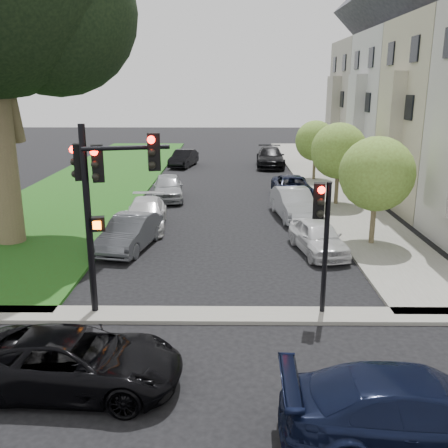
{
  "coord_description": "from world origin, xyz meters",
  "views": [
    {
      "loc": [
        0.15,
        -11.32,
        6.55
      ],
      "look_at": [
        0.0,
        5.0,
        2.0
      ],
      "focal_mm": 40.0,
      "sensor_mm": 36.0,
      "label": 1
    }
  ],
  "objects_px": {
    "car_parked_5": "(130,233)",
    "car_parked_6": "(146,214)",
    "small_tree_c": "(315,141)",
    "car_cross_near": "(74,361)",
    "small_tree_a": "(377,174)",
    "car_cross_far": "(419,413)",
    "car_parked_9": "(184,158)",
    "car_parked_0": "(318,237)",
    "car_parked_4": "(270,157)",
    "car_parked_7": "(168,187)",
    "small_tree_b": "(339,151)",
    "traffic_signal_secondary": "(322,224)",
    "traffic_signal_main": "(102,187)",
    "car_parked_1": "(294,204)",
    "car_parked_2": "(292,187)"
  },
  "relations": [
    {
      "from": "traffic_signal_main",
      "to": "car_parked_6",
      "type": "xyz_separation_m",
      "value": [
        -0.41,
        9.28,
        -3.16
      ]
    },
    {
      "from": "car_parked_2",
      "to": "car_parked_6",
      "type": "distance_m",
      "value": 10.15
    },
    {
      "from": "car_cross_far",
      "to": "small_tree_a",
      "type": "bearing_deg",
      "value": -9.7
    },
    {
      "from": "traffic_signal_secondary",
      "to": "car_parked_5",
      "type": "relative_size",
      "value": 0.94
    },
    {
      "from": "car_parked_4",
      "to": "car_cross_far",
      "type": "bearing_deg",
      "value": -87.48
    },
    {
      "from": "car_parked_7",
      "to": "car_parked_9",
      "type": "height_order",
      "value": "car_parked_7"
    },
    {
      "from": "traffic_signal_secondary",
      "to": "car_parked_1",
      "type": "distance_m",
      "value": 11.36
    },
    {
      "from": "car_cross_near",
      "to": "car_parked_4",
      "type": "xyz_separation_m",
      "value": [
        6.86,
        31.41,
        0.13
      ]
    },
    {
      "from": "small_tree_b",
      "to": "car_parked_0",
      "type": "relative_size",
      "value": 1.18
    },
    {
      "from": "car_parked_5",
      "to": "car_parked_6",
      "type": "relative_size",
      "value": 0.92
    },
    {
      "from": "traffic_signal_secondary",
      "to": "car_parked_0",
      "type": "relative_size",
      "value": 1.02
    },
    {
      "from": "traffic_signal_main",
      "to": "car_parked_1",
      "type": "xyz_separation_m",
      "value": [
        6.82,
        11.11,
        -3.08
      ]
    },
    {
      "from": "car_cross_far",
      "to": "car_parked_6",
      "type": "xyz_separation_m",
      "value": [
        -7.45,
        14.91,
        -0.08
      ]
    },
    {
      "from": "small_tree_a",
      "to": "car_cross_far",
      "type": "distance_m",
      "value": 12.74
    },
    {
      "from": "small_tree_a",
      "to": "car_parked_4",
      "type": "xyz_separation_m",
      "value": [
        -2.61,
        20.99,
        -2.26
      ]
    },
    {
      "from": "car_cross_near",
      "to": "car_parked_1",
      "type": "xyz_separation_m",
      "value": [
        6.72,
        14.9,
        0.08
      ]
    },
    {
      "from": "small_tree_a",
      "to": "traffic_signal_secondary",
      "type": "relative_size",
      "value": 1.15
    },
    {
      "from": "car_parked_1",
      "to": "car_parked_6",
      "type": "relative_size",
      "value": 0.99
    },
    {
      "from": "car_cross_near",
      "to": "car_parked_5",
      "type": "bearing_deg",
      "value": 6.72
    },
    {
      "from": "car_parked_7",
      "to": "traffic_signal_secondary",
      "type": "bearing_deg",
      "value": -74.44
    },
    {
      "from": "small_tree_c",
      "to": "car_cross_far",
      "type": "distance_m",
      "value": 27.36
    },
    {
      "from": "car_cross_far",
      "to": "small_tree_c",
      "type": "bearing_deg",
      "value": -3.38
    },
    {
      "from": "traffic_signal_secondary",
      "to": "car_parked_5",
      "type": "xyz_separation_m",
      "value": [
        -6.68,
        6.12,
        -2.08
      ]
    },
    {
      "from": "traffic_signal_main",
      "to": "small_tree_c",
      "type": "bearing_deg",
      "value": 66.05
    },
    {
      "from": "small_tree_b",
      "to": "car_parked_4",
      "type": "bearing_deg",
      "value": 100.75
    },
    {
      "from": "traffic_signal_main",
      "to": "car_parked_9",
      "type": "relative_size",
      "value": 1.32
    },
    {
      "from": "car_parked_4",
      "to": "car_parked_6",
      "type": "xyz_separation_m",
      "value": [
        -7.37,
        -18.35,
        -0.13
      ]
    },
    {
      "from": "small_tree_b",
      "to": "car_parked_1",
      "type": "relative_size",
      "value": 1.01
    },
    {
      "from": "small_tree_c",
      "to": "car_parked_9",
      "type": "bearing_deg",
      "value": 147.87
    },
    {
      "from": "small_tree_c",
      "to": "car_parked_5",
      "type": "bearing_deg",
      "value": -123.13
    },
    {
      "from": "car_parked_4",
      "to": "small_tree_b",
      "type": "bearing_deg",
      "value": -76.86
    },
    {
      "from": "car_parked_5",
      "to": "small_tree_c",
      "type": "bearing_deg",
      "value": 67.7
    },
    {
      "from": "small_tree_a",
      "to": "car_parked_1",
      "type": "xyz_separation_m",
      "value": [
        -2.74,
        4.48,
        -2.31
      ]
    },
    {
      "from": "car_parked_1",
      "to": "car_parked_5",
      "type": "height_order",
      "value": "car_parked_1"
    },
    {
      "from": "small_tree_c",
      "to": "traffic_signal_main",
      "type": "distance_m",
      "value": 23.58
    },
    {
      "from": "car_cross_near",
      "to": "car_parked_9",
      "type": "height_order",
      "value": "car_parked_9"
    },
    {
      "from": "traffic_signal_main",
      "to": "car_parked_0",
      "type": "bearing_deg",
      "value": 38.4
    },
    {
      "from": "small_tree_a",
      "to": "car_cross_far",
      "type": "xyz_separation_m",
      "value": [
        -2.53,
        -12.27,
        -2.31
      ]
    },
    {
      "from": "car_cross_far",
      "to": "car_parked_0",
      "type": "bearing_deg",
      "value": 1.5
    },
    {
      "from": "car_parked_4",
      "to": "car_parked_7",
      "type": "relative_size",
      "value": 1.27
    },
    {
      "from": "car_parked_0",
      "to": "car_parked_9",
      "type": "distance_m",
      "value": 23.23
    },
    {
      "from": "traffic_signal_main",
      "to": "car_parked_9",
      "type": "height_order",
      "value": "traffic_signal_main"
    },
    {
      "from": "car_parked_0",
      "to": "car_parked_9",
      "type": "xyz_separation_m",
      "value": [
        -7.35,
        22.04,
        0.03
      ]
    },
    {
      "from": "traffic_signal_main",
      "to": "car_parked_5",
      "type": "relative_size",
      "value": 1.31
    },
    {
      "from": "car_parked_2",
      "to": "car_parked_7",
      "type": "bearing_deg",
      "value": -177.7
    },
    {
      "from": "car_cross_near",
      "to": "car_parked_2",
      "type": "bearing_deg",
      "value": -17.16
    },
    {
      "from": "car_parked_5",
      "to": "car_parked_6",
      "type": "distance_m",
      "value": 3.2
    },
    {
      "from": "car_parked_2",
      "to": "car_parked_5",
      "type": "height_order",
      "value": "car_parked_5"
    },
    {
      "from": "small_tree_b",
      "to": "car_parked_5",
      "type": "height_order",
      "value": "small_tree_b"
    },
    {
      "from": "car_parked_9",
      "to": "car_parked_4",
      "type": "bearing_deg",
      "value": 11.44
    }
  ]
}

